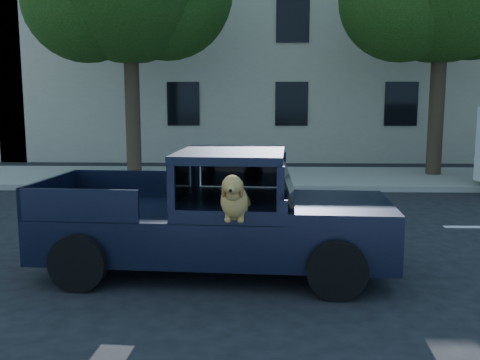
% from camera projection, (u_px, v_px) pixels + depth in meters
% --- Properties ---
extents(ground, '(120.00, 120.00, 0.00)m').
position_uv_depth(ground, '(280.00, 290.00, 6.67)').
color(ground, black).
rests_on(ground, ground).
extents(far_sidewalk, '(60.00, 4.00, 0.15)m').
position_uv_depth(far_sidewalk, '(266.00, 178.00, 15.75)').
color(far_sidewalk, gray).
rests_on(far_sidewalk, ground).
extents(lane_stripes, '(21.60, 0.14, 0.01)m').
position_uv_depth(lane_stripes, '(379.00, 226.00, 9.97)').
color(lane_stripes, silver).
rests_on(lane_stripes, ground).
extents(building_main, '(26.00, 6.00, 9.00)m').
position_uv_depth(building_main, '(336.00, 48.00, 22.22)').
color(building_main, '#C0B79E').
rests_on(building_main, ground).
extents(pickup_truck, '(4.79, 2.54, 1.68)m').
position_uv_depth(pickup_truck, '(210.00, 231.00, 7.31)').
color(pickup_truck, black).
rests_on(pickup_truck, ground).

